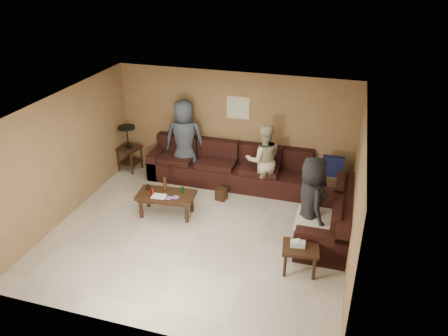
# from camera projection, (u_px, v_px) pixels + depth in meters

# --- Properties ---
(room) EXTENTS (5.60, 5.50, 2.50)m
(room) POSITION_uv_depth(u_px,v_px,m) (197.00, 154.00, 7.64)
(room) COLOR #B2AA97
(room) RESTS_ON ground
(sectional_sofa) EXTENTS (4.65, 2.90, 0.97)m
(sectional_sofa) POSITION_uv_depth(u_px,v_px,m) (258.00, 186.00, 9.34)
(sectional_sofa) COLOR black
(sectional_sofa) RESTS_ON ground
(coffee_table) EXTENTS (1.21, 0.69, 0.76)m
(coffee_table) POSITION_uv_depth(u_px,v_px,m) (166.00, 197.00, 8.77)
(coffee_table) COLOR black
(coffee_table) RESTS_ON ground
(end_table_left) EXTENTS (0.57, 0.57, 1.13)m
(end_table_left) POSITION_uv_depth(u_px,v_px,m) (129.00, 147.00, 10.49)
(end_table_left) COLOR black
(end_table_left) RESTS_ON ground
(side_table_right) EXTENTS (0.65, 0.56, 0.64)m
(side_table_right) POSITION_uv_depth(u_px,v_px,m) (300.00, 250.00, 7.20)
(side_table_right) COLOR black
(side_table_right) RESTS_ON ground
(waste_bin) EXTENTS (0.25, 0.25, 0.26)m
(waste_bin) POSITION_uv_depth(u_px,v_px,m) (221.00, 194.00, 9.42)
(waste_bin) COLOR black
(waste_bin) RESTS_ON ground
(wall_art) EXTENTS (0.52, 0.04, 0.52)m
(wall_art) POSITION_uv_depth(u_px,v_px,m) (238.00, 108.00, 9.72)
(wall_art) COLOR tan
(wall_art) RESTS_ON ground
(person_left) EXTENTS (1.01, 0.75, 1.88)m
(person_left) POSITION_uv_depth(u_px,v_px,m) (185.00, 140.00, 10.03)
(person_left) COLOR #313945
(person_left) RESTS_ON ground
(person_middle) EXTENTS (0.94, 0.84, 1.61)m
(person_middle) POSITION_uv_depth(u_px,v_px,m) (263.00, 160.00, 9.39)
(person_middle) COLOR tan
(person_middle) RESTS_ON ground
(person_right) EXTENTS (0.83, 0.98, 1.71)m
(person_right) POSITION_uv_depth(u_px,v_px,m) (311.00, 202.00, 7.75)
(person_right) COLOR black
(person_right) RESTS_ON ground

